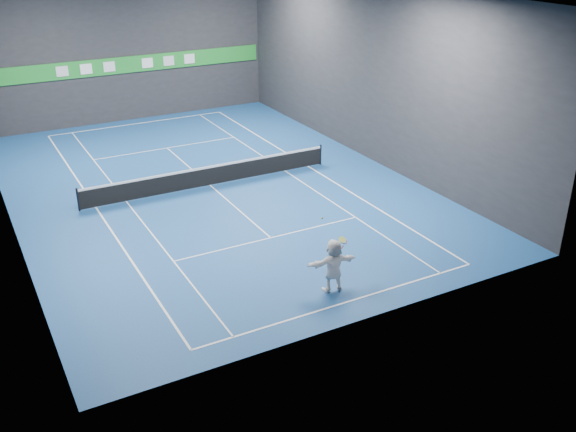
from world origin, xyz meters
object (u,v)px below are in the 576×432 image
player (333,265)px  tennis_net (210,175)px  tennis_racket (343,242)px  tennis_ball (322,218)px

player → tennis_net: size_ratio=0.15×
tennis_net → tennis_racket: size_ratio=23.02×
player → tennis_ball: tennis_ball is taller
player → tennis_ball: bearing=-18.7°
tennis_ball → tennis_racket: tennis_ball is taller
tennis_net → player: bearing=-89.7°
player → tennis_racket: tennis_racket is taller
tennis_ball → tennis_net: 11.02m
tennis_net → tennis_racket: (0.44, -10.93, 1.20)m
player → tennis_racket: 0.87m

